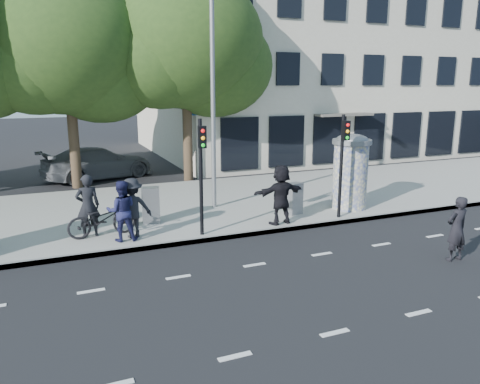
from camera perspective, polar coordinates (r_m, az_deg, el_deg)
name	(u,v)px	position (r m, az deg, el deg)	size (l,w,h in m)	color
ground	(280,287)	(10.90, 4.90, -11.41)	(120.00, 120.00, 0.00)	black
sidewalk	(187,206)	(17.49, -6.50, -1.67)	(40.00, 8.00, 0.15)	gray
curb	(225,237)	(13.89, -1.89, -5.53)	(40.00, 0.10, 0.16)	slate
lane_dash_near	(335,333)	(9.22, 11.48, -16.47)	(32.00, 0.12, 0.01)	silver
lane_dash_far	(255,265)	(12.05, 1.79, -8.88)	(32.00, 0.12, 0.01)	silver
ad_column_right	(350,170)	(16.94, 13.32, 2.65)	(1.36, 1.36, 2.65)	beige
traffic_pole_near	(201,165)	(13.39, -4.74, 3.25)	(0.22, 0.31, 3.40)	black
traffic_pole_far	(343,156)	(15.53, 12.40, 4.36)	(0.22, 0.31, 3.40)	black
street_lamp	(213,75)	(16.33, -3.28, 14.08)	(0.25, 0.93, 8.00)	slate
tree_near_left	(66,45)	(21.55, -20.43, 16.46)	(6.80, 6.80, 8.97)	#38281C
tree_center	(185,42)	(22.01, -6.70, 17.73)	(7.00, 7.00, 9.30)	#38281C
building	(303,61)	(33.25, 7.67, 15.57)	(20.30, 15.85, 12.00)	#B9B19B
ped_b	(88,206)	(14.15, -18.06, -1.62)	(0.67, 0.44, 1.85)	black
ped_c	(122,211)	(13.55, -14.23, -2.26)	(0.84, 0.66, 1.73)	#1A1C43
ped_d	(132,208)	(13.80, -13.01, -1.91)	(1.12, 0.64, 1.74)	black
ped_f	(281,194)	(14.76, 5.01, -0.30)	(1.76, 0.63, 1.90)	black
man_road	(457,229)	(13.32, 24.91, -4.08)	(0.62, 0.41, 1.71)	black
bicycle	(102,219)	(14.19, -16.50, -3.19)	(1.96, 0.68, 1.03)	black
cabinet_left	(151,205)	(15.18, -10.82, -1.57)	(0.55, 0.40, 1.15)	slate
cabinet_right	(294,198)	(16.03, 6.61, -0.79)	(0.51, 0.37, 1.07)	gray
car_right	(98,163)	(23.54, -16.92, 3.39)	(5.26, 2.14, 1.53)	#53565B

